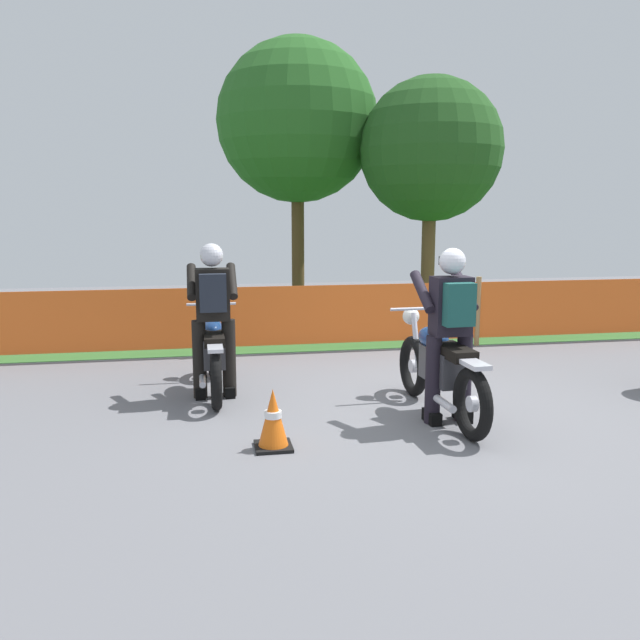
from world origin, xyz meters
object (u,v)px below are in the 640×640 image
object	(u,v)px
rider_trailing	(451,326)
traffic_cone	(273,419)
rider_lead	(213,312)
motorcycle_lead	(214,352)
motorcycle_trailing	(439,367)

from	to	relation	value
rider_trailing	traffic_cone	xyz separation A→B (m)	(-1.75, -0.40, -0.69)
rider_lead	motorcycle_lead	bearing A→B (deg)	0.51
motorcycle_trailing	traffic_cone	world-z (taller)	motorcycle_trailing
motorcycle_lead	rider_trailing	xyz separation A→B (m)	(2.21, -1.49, 0.50)
motorcycle_lead	rider_trailing	distance (m)	2.71
rider_lead	rider_trailing	bearing A→B (deg)	-120.43
motorcycle_trailing	traffic_cone	bearing A→B (deg)	107.51
motorcycle_trailing	rider_trailing	distance (m)	0.52
motorcycle_trailing	rider_lead	xyz separation A→B (m)	(-2.20, 1.04, 0.46)
motorcycle_trailing	rider_trailing	world-z (taller)	rider_trailing
rider_trailing	traffic_cone	bearing A→B (deg)	100.44
rider_lead	traffic_cone	xyz separation A→B (m)	(0.46, -1.68, -0.69)
motorcycle_trailing	traffic_cone	xyz separation A→B (m)	(-1.74, -0.63, -0.23)
traffic_cone	rider_trailing	bearing A→B (deg)	12.96
motorcycle_lead	rider_trailing	bearing A→B (deg)	-124.41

